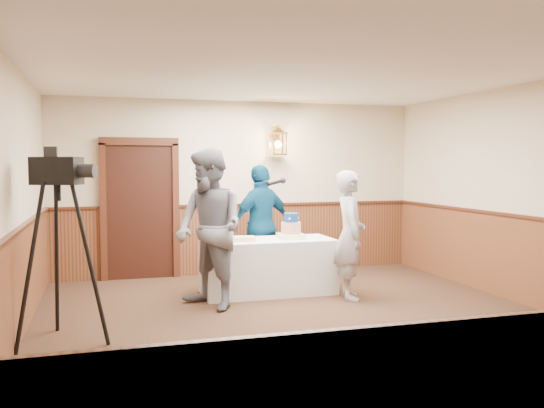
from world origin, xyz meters
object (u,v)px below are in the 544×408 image
(tiered_cake, at_px, (291,229))
(sheet_cake_yellow, at_px, (244,239))
(baker, at_px, (350,235))
(interviewer, at_px, (210,229))
(assistant_p, at_px, (262,225))
(display_table, at_px, (268,266))
(sheet_cake_green, at_px, (215,237))
(tv_camera_rig, at_px, (59,261))

(tiered_cake, height_order, sheet_cake_yellow, tiered_cake)
(tiered_cake, height_order, baker, baker)
(interviewer, xyz_separation_m, assistant_p, (0.99, 1.22, -0.10))
(display_table, relative_size, baker, 1.06)
(baker, bearing_deg, sheet_cake_green, 80.13)
(sheet_cake_green, relative_size, interviewer, 0.16)
(sheet_cake_green, height_order, tv_camera_rig, tv_camera_rig)
(sheet_cake_green, distance_m, assistant_p, 0.93)
(display_table, xyz_separation_m, interviewer, (-0.92, -0.62, 0.61))
(interviewer, distance_m, tv_camera_rig, 1.94)
(assistant_p, bearing_deg, display_table, 60.50)
(sheet_cake_green, height_order, assistant_p, assistant_p)
(tiered_cake, height_order, tv_camera_rig, tv_camera_rig)
(sheet_cake_yellow, xyz_separation_m, interviewer, (-0.55, -0.52, 0.21))
(sheet_cake_yellow, height_order, tv_camera_rig, tv_camera_rig)
(baker, distance_m, tv_camera_rig, 3.68)
(assistant_p, relative_size, tv_camera_rig, 0.96)
(sheet_cake_green, bearing_deg, interviewer, -105.11)
(interviewer, relative_size, tv_camera_rig, 1.07)
(sheet_cake_green, height_order, baker, baker)
(tv_camera_rig, bearing_deg, sheet_cake_yellow, 55.40)
(interviewer, bearing_deg, assistant_p, 113.28)
(tiered_cake, distance_m, sheet_cake_green, 1.06)
(tv_camera_rig, bearing_deg, interviewer, 51.69)
(display_table, relative_size, tiered_cake, 4.87)
(display_table, height_order, tv_camera_rig, tv_camera_rig)
(sheet_cake_yellow, bearing_deg, assistant_p, 57.58)
(display_table, xyz_separation_m, assistant_p, (0.07, 0.60, 0.51))
(sheet_cake_yellow, distance_m, tv_camera_rig, 2.68)
(tiered_cake, relative_size, interviewer, 0.19)
(baker, bearing_deg, display_table, 71.19)
(interviewer, bearing_deg, sheet_cake_green, 137.46)
(sheet_cake_green, xyz_separation_m, assistant_p, (0.79, 0.48, 0.10))
(display_table, bearing_deg, assistant_p, 82.87)
(assistant_p, bearing_deg, tv_camera_rig, 16.91)
(tiered_cake, relative_size, baker, 0.22)
(sheet_cake_yellow, relative_size, interviewer, 0.15)
(display_table, distance_m, interviewer, 1.27)
(interviewer, relative_size, baker, 1.16)
(display_table, bearing_deg, tiered_cake, -4.09)
(sheet_cake_yellow, bearing_deg, baker, -21.18)
(sheet_cake_yellow, height_order, interviewer, interviewer)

